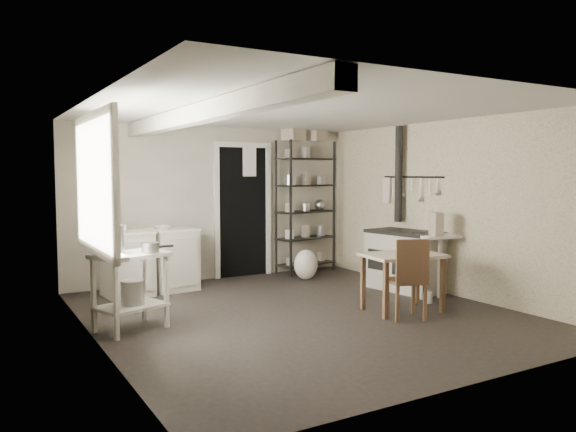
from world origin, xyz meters
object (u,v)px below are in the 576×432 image
prep_table (131,291)px  base_cabinets (151,259)px  shelf_rack (306,214)px  stove (405,258)px  stockpot (111,239)px  work_table (402,279)px  flour_sack (306,264)px  chair (406,275)px

prep_table → base_cabinets: size_ratio=0.61×
base_cabinets → shelf_rack: 2.71m
base_cabinets → stove: (3.07, -1.58, -0.02)m
stockpot → base_cabinets: 1.92m
work_table → flour_sack: bearing=88.3°
chair → flour_sack: size_ratio=2.00×
flour_sack → stove: bearing=-60.3°
flour_sack → base_cabinets: bearing=174.2°
prep_table → base_cabinets: (0.70, 1.68, 0.06)m
stockpot → work_table: size_ratio=0.32×
base_cabinets → work_table: (2.24, -2.46, -0.08)m
shelf_rack → chair: size_ratio=2.36×
base_cabinets → shelf_rack: size_ratio=0.61×
stove → chair: (-1.02, -1.15, 0.04)m
flour_sack → stockpot: bearing=-156.2°
stockpot → shelf_rack: shelf_rack is taller
base_cabinets → flour_sack: bearing=-12.5°
prep_table → base_cabinets: 1.82m
work_table → flour_sack: 2.23m
prep_table → stockpot: size_ratio=2.84×
stove → stockpot: bearing=172.6°
stockpot → chair: stockpot is taller
prep_table → stockpot: 0.57m
shelf_rack → chair: (-0.60, -3.06, -0.46)m
base_cabinets → stove: size_ratio=1.24×
chair → shelf_rack: bearing=98.6°
stockpot → shelf_rack: 4.04m
stove → work_table: size_ratio=1.17×
stove → work_table: bearing=-141.5°
prep_table → work_table: bearing=-14.8°
stockpot → work_table: stockpot is taller
prep_table → stove: stove is taller
flour_sack → prep_table: bearing=-154.2°
base_cabinets → stove: bearing=-33.9°
prep_table → shelf_rack: bearing=31.0°
work_table → stove: bearing=46.7°
shelf_rack → stove: shelf_rack is taller
base_cabinets → flour_sack: base_cabinets is taller
prep_table → flour_sack: (3.01, 1.45, -0.16)m
work_table → flour_sack: size_ratio=1.97×
prep_table → flour_sack: prep_table is taller
base_cabinets → shelf_rack: (2.65, 0.33, 0.49)m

